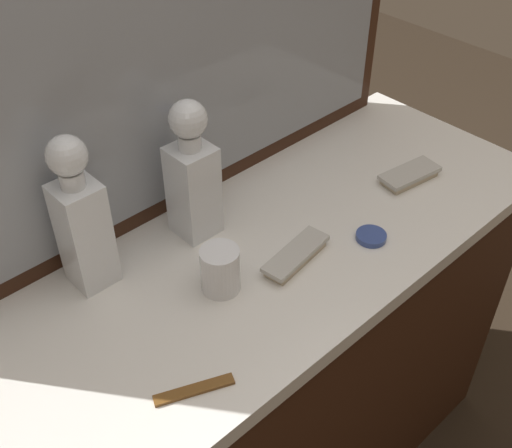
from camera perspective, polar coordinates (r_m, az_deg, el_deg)
The scene contains 9 objects.
dresser at distance 1.58m, azimuth -0.00°, elevation -14.48°, with size 1.40×0.51×0.87m.
dresser_mirror at distance 1.20m, azimuth -8.20°, elevation 16.91°, with size 1.25×0.03×0.78m.
crystal_decanter_far_right at distance 1.24m, azimuth -5.67°, elevation 3.76°, with size 0.08×0.08×0.30m.
crystal_decanter_far_left at distance 1.16m, azimuth -15.22°, elevation -0.28°, with size 0.08×0.08×0.31m.
crystal_tumbler_left at distance 1.16m, azimuth -3.21°, elevation -4.25°, with size 0.07×0.07×0.09m.
silver_brush_center at distance 1.23m, azimuth 3.57°, elevation -2.84°, with size 0.17×0.07×0.02m.
silver_brush_left at distance 1.48m, azimuth 13.56°, elevation 4.26°, with size 0.15×0.08×0.02m.
porcelain_dish at distance 1.30m, azimuth 10.26°, elevation -1.10°, with size 0.06×0.06×0.01m.
tortoiseshell_comb at distance 1.04m, azimuth -5.55°, elevation -14.54°, with size 0.13×0.07×0.01m.
Camera 1 is at (-0.63, -0.67, 1.72)m, focal length 44.72 mm.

